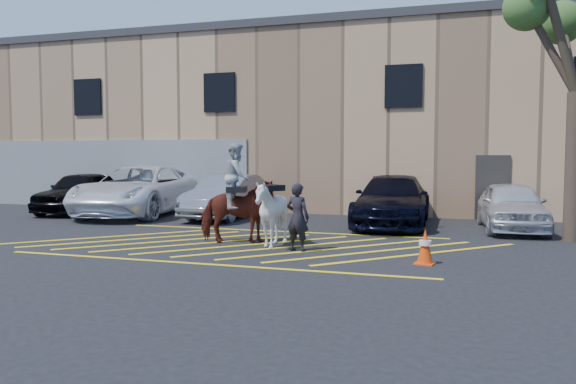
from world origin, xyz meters
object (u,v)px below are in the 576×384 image
(mounted_bay, at_px, (237,203))
(car_silver_sedan, at_px, (227,196))
(saddled_white, at_px, (271,213))
(car_black_suv, at_px, (82,192))
(handler, at_px, (298,217))
(car_white_pickup, at_px, (140,190))
(car_blue_suv, at_px, (393,201))
(traffic_cone, at_px, (425,246))
(car_white_suv, at_px, (512,206))

(mounted_bay, bearing_deg, car_silver_sedan, 115.97)
(car_silver_sedan, bearing_deg, saddled_white, -55.86)
(car_black_suv, bearing_deg, handler, -36.61)
(car_white_pickup, bearing_deg, mounted_bay, -45.33)
(mounted_bay, bearing_deg, car_blue_suv, 55.72)
(car_black_suv, height_order, saddled_white, saddled_white)
(car_silver_sedan, height_order, mounted_bay, mounted_bay)
(saddled_white, xyz_separation_m, traffic_cone, (3.70, -1.08, -0.45))
(car_black_suv, bearing_deg, traffic_cone, -33.37)
(car_black_suv, height_order, handler, handler)
(car_silver_sedan, relative_size, car_white_suv, 1.08)
(car_white_suv, distance_m, traffic_cone, 6.31)
(car_blue_suv, bearing_deg, car_black_suv, 177.07)
(car_black_suv, height_order, mounted_bay, mounted_bay)
(car_silver_sedan, distance_m, car_white_suv, 9.26)
(car_black_suv, height_order, traffic_cone, car_black_suv)
(car_white_suv, bearing_deg, traffic_cone, -113.12)
(car_white_pickup, height_order, handler, car_white_pickup)
(car_white_pickup, relative_size, traffic_cone, 8.86)
(handler, xyz_separation_m, saddled_white, (-0.78, 0.41, 0.02))
(car_white_pickup, distance_m, car_white_suv, 12.71)
(car_black_suv, distance_m, traffic_cone, 14.67)
(handler, distance_m, traffic_cone, 3.02)
(car_white_pickup, bearing_deg, car_silver_sedan, -4.12)
(car_white_suv, bearing_deg, car_blue_suv, 173.74)
(handler, bearing_deg, saddled_white, -14.12)
(car_white_suv, relative_size, handler, 2.67)
(car_white_suv, bearing_deg, car_silver_sedan, 173.68)
(car_blue_suv, bearing_deg, car_white_pickup, 177.13)
(car_silver_sedan, relative_size, car_blue_suv, 0.85)
(car_black_suv, relative_size, car_blue_suv, 0.87)
(car_black_suv, xyz_separation_m, car_white_suv, (15.29, -0.44, -0.07))
(handler, height_order, traffic_cone, handler)
(handler, height_order, mounted_bay, mounted_bay)
(car_silver_sedan, distance_m, saddled_white, 6.31)
(car_blue_suv, bearing_deg, car_white_suv, -4.12)
(car_silver_sedan, distance_m, car_blue_suv, 5.77)
(mounted_bay, xyz_separation_m, saddled_white, (0.98, -0.19, -0.20))
(car_white_pickup, distance_m, car_blue_suv, 9.23)
(car_white_pickup, xyz_separation_m, car_silver_sedan, (3.46, 0.05, -0.15))
(car_black_suv, bearing_deg, saddled_white, -36.72)
(car_blue_suv, bearing_deg, car_silver_sedan, 175.80)
(car_white_suv, bearing_deg, car_white_pickup, 174.64)
(car_white_suv, bearing_deg, mounted_bay, -149.11)
(car_black_suv, xyz_separation_m, car_silver_sedan, (6.05, -0.02, -0.04))
(car_silver_sedan, height_order, car_white_suv, car_silver_sedan)
(car_silver_sedan, bearing_deg, car_white_suv, -1.67)
(car_white_pickup, bearing_deg, saddled_white, -42.11)
(car_black_suv, bearing_deg, car_white_suv, -9.22)
(car_white_pickup, bearing_deg, handler, -41.25)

